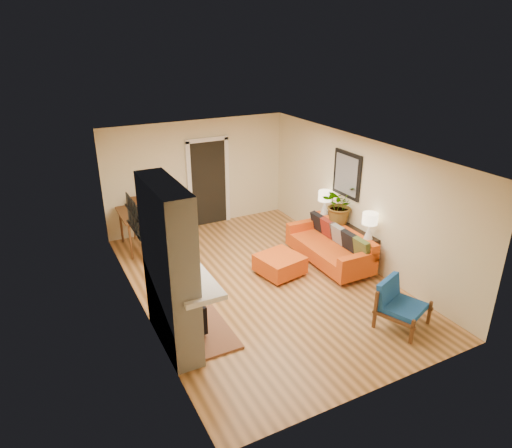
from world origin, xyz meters
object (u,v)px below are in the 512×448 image
object	(u,v)px
lamp_near	(370,223)
lamp_far	(325,200)
dining_table	(143,219)
houseplant	(340,204)
sofa	(332,246)
ottoman	(280,264)
console_table	(344,232)
blue_chair	(398,301)

from	to	relation	value
lamp_near	lamp_far	distance (m)	1.48
dining_table	houseplant	world-z (taller)	houseplant
sofa	houseplant	bearing A→B (deg)	40.42
lamp_near	houseplant	world-z (taller)	houseplant
sofa	lamp_near	xyz separation A→B (m)	(0.34, -0.67, 0.71)
ottoman	lamp_far	world-z (taller)	lamp_far
sofa	ottoman	bearing A→B (deg)	178.90
sofa	ottoman	size ratio (longest dim) A/B	2.21
dining_table	console_table	size ratio (longest dim) A/B	1.04
blue_chair	lamp_near	size ratio (longest dim) A/B	1.76
lamp_far	dining_table	bearing A→B (deg)	154.98
dining_table	lamp_near	bearing A→B (deg)	-41.15
dining_table	lamp_far	world-z (taller)	lamp_far
console_table	houseplant	size ratio (longest dim) A/B	2.22
lamp_far	console_table	bearing A→B (deg)	-90.00
houseplant	sofa	bearing A→B (deg)	-139.58
ottoman	houseplant	size ratio (longest dim) A/B	1.11
ottoman	blue_chair	bearing A→B (deg)	-69.23
lamp_near	console_table	bearing A→B (deg)	90.00
ottoman	console_table	world-z (taller)	console_table
sofa	lamp_far	size ratio (longest dim) A/B	3.81
ottoman	lamp_near	distance (m)	1.92
lamp_near	lamp_far	world-z (taller)	same
ottoman	lamp_near	bearing A→B (deg)	-23.58
console_table	lamp_far	world-z (taller)	lamp_far
dining_table	houseplant	size ratio (longest dim) A/B	2.31
blue_chair	sofa	bearing A→B (deg)	80.89
sofa	ottoman	distance (m)	1.25
ottoman	houseplant	distance (m)	1.84
sofa	dining_table	xyz separation A→B (m)	(-3.30, 2.51, 0.33)
blue_chair	lamp_near	world-z (taller)	lamp_near
sofa	dining_table	distance (m)	4.16
lamp_far	ottoman	bearing A→B (deg)	-153.57
blue_chair	dining_table	xyz separation A→B (m)	(-2.93, 4.80, 0.27)
sofa	lamp_near	bearing A→B (deg)	-63.02
blue_chair	houseplant	xyz separation A→B (m)	(0.70, 2.57, 0.73)
console_table	sofa	bearing A→B (deg)	-165.92
lamp_near	blue_chair	bearing A→B (deg)	-113.56
ottoman	dining_table	size ratio (longest dim) A/B	0.48
blue_chair	lamp_near	distance (m)	1.88
sofa	console_table	world-z (taller)	sofa
lamp_near	dining_table	bearing A→B (deg)	138.85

